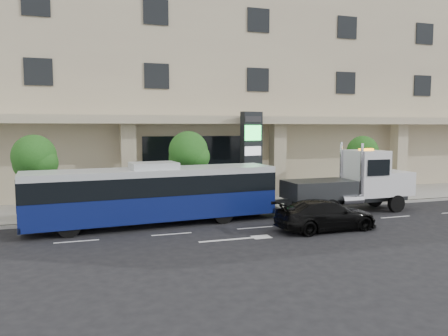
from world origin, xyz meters
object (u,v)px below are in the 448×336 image
(black_sedan, at_px, (326,215))
(tow_truck, at_px, (354,183))
(city_bus, at_px, (154,193))
(signage_pylon, at_px, (251,156))

(black_sedan, bearing_deg, tow_truck, -50.46)
(city_bus, distance_m, tow_truck, 11.20)
(city_bus, xyz_separation_m, tow_truck, (11.20, -0.16, 0.05))
(city_bus, height_order, tow_truck, tow_truck)
(city_bus, bearing_deg, black_sedan, -30.26)
(city_bus, relative_size, black_sedan, 2.51)
(tow_truck, relative_size, signage_pylon, 1.54)
(city_bus, bearing_deg, signage_pylon, 27.17)
(city_bus, relative_size, signage_pylon, 2.20)
(tow_truck, bearing_deg, city_bus, 178.51)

